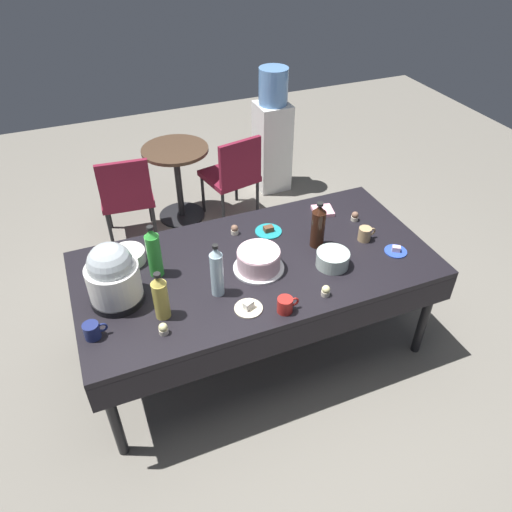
# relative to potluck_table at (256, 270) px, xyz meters

# --- Properties ---
(ground) EXTENTS (9.00, 9.00, 0.00)m
(ground) POSITION_rel_potluck_table_xyz_m (0.00, 0.00, -0.69)
(ground) COLOR slate
(potluck_table) EXTENTS (2.20, 1.10, 0.75)m
(potluck_table) POSITION_rel_potluck_table_xyz_m (0.00, 0.00, 0.00)
(potluck_table) COLOR black
(potluck_table) RESTS_ON ground
(frosted_layer_cake) EXTENTS (0.31, 0.31, 0.14)m
(frosted_layer_cake) POSITION_rel_potluck_table_xyz_m (-0.01, -0.06, 0.13)
(frosted_layer_cake) COLOR silver
(frosted_layer_cake) RESTS_ON potluck_table
(slow_cooker) EXTENTS (0.30, 0.30, 0.38)m
(slow_cooker) POSITION_rel_potluck_table_xyz_m (-0.85, -0.02, 0.24)
(slow_cooker) COLOR black
(slow_cooker) RESTS_ON potluck_table
(glass_salad_bowl) EXTENTS (0.20, 0.20, 0.10)m
(glass_salad_bowl) POSITION_rel_potluck_table_xyz_m (0.42, -0.20, 0.11)
(glass_salad_bowl) COLOR #B2C6BC
(glass_salad_bowl) RESTS_ON potluck_table
(ceramic_snack_bowl) EXTENTS (0.21, 0.21, 0.08)m
(ceramic_snack_bowl) POSITION_rel_potluck_table_xyz_m (-0.73, 0.31, 0.10)
(ceramic_snack_bowl) COLOR silver
(ceramic_snack_bowl) RESTS_ON potluck_table
(dessert_plate_teal) EXTENTS (0.18, 0.18, 0.04)m
(dessert_plate_teal) POSITION_rel_potluck_table_xyz_m (0.20, 0.27, 0.07)
(dessert_plate_teal) COLOR teal
(dessert_plate_teal) RESTS_ON potluck_table
(dessert_plate_cream) EXTENTS (0.16, 0.16, 0.05)m
(dessert_plate_cream) POSITION_rel_potluck_table_xyz_m (-0.19, -0.36, 0.07)
(dessert_plate_cream) COLOR beige
(dessert_plate_cream) RESTS_ON potluck_table
(dessert_plate_cobalt) EXTENTS (0.14, 0.14, 0.04)m
(dessert_plate_cobalt) POSITION_rel_potluck_table_xyz_m (0.86, -0.24, 0.07)
(dessert_plate_cobalt) COLOR #2D4CB2
(dessert_plate_cobalt) RESTS_ON potluck_table
(cupcake_lemon) EXTENTS (0.05, 0.05, 0.07)m
(cupcake_lemon) POSITION_rel_potluck_table_xyz_m (0.26, -0.42, 0.09)
(cupcake_lemon) COLOR beige
(cupcake_lemon) RESTS_ON potluck_table
(cupcake_vanilla) EXTENTS (0.05, 0.05, 0.07)m
(cupcake_vanilla) POSITION_rel_potluck_table_xyz_m (0.81, 0.17, 0.09)
(cupcake_vanilla) COLOR beige
(cupcake_vanilla) RESTS_ON potluck_table
(cupcake_berry) EXTENTS (0.05, 0.05, 0.07)m
(cupcake_berry) POSITION_rel_potluck_table_xyz_m (-0.02, 0.34, 0.09)
(cupcake_berry) COLOR beige
(cupcake_berry) RESTS_ON potluck_table
(cupcake_mint) EXTENTS (0.05, 0.05, 0.07)m
(cupcake_mint) POSITION_rel_potluck_table_xyz_m (-0.67, -0.36, 0.09)
(cupcake_mint) COLOR beige
(cupcake_mint) RESTS_ON potluck_table
(soda_bottle_ginger_ale) EXTENTS (0.08, 0.08, 0.30)m
(soda_bottle_ginger_ale) POSITION_rel_potluck_table_xyz_m (-0.64, -0.23, 0.20)
(soda_bottle_ginger_ale) COLOR gold
(soda_bottle_ginger_ale) RESTS_ON potluck_table
(soda_bottle_water) EXTENTS (0.07, 0.07, 0.34)m
(soda_bottle_water) POSITION_rel_potluck_table_xyz_m (-0.31, -0.17, 0.22)
(soda_bottle_water) COLOR silver
(soda_bottle_water) RESTS_ON potluck_table
(soda_bottle_lime_soda) EXTENTS (0.08, 0.08, 0.34)m
(soda_bottle_lime_soda) POSITION_rel_potluck_table_xyz_m (-0.59, 0.12, 0.22)
(soda_bottle_lime_soda) COLOR green
(soda_bottle_lime_soda) RESTS_ON potluck_table
(soda_bottle_cola) EXTENTS (0.09, 0.09, 0.32)m
(soda_bottle_cola) POSITION_rel_potluck_table_xyz_m (0.43, 0.02, 0.21)
(soda_bottle_cola) COLOR #33190F
(soda_bottle_cola) RESTS_ON potluck_table
(coffee_mug_navy) EXTENTS (0.12, 0.08, 0.09)m
(coffee_mug_navy) POSITION_rel_potluck_table_xyz_m (-1.01, -0.25, 0.11)
(coffee_mug_navy) COLOR navy
(coffee_mug_navy) RESTS_ON potluck_table
(coffee_mug_tan) EXTENTS (0.12, 0.08, 0.09)m
(coffee_mug_tan) POSITION_rel_potluck_table_xyz_m (0.75, -0.05, 0.11)
(coffee_mug_tan) COLOR tan
(coffee_mug_tan) RESTS_ON potluck_table
(coffee_mug_red) EXTENTS (0.13, 0.09, 0.09)m
(coffee_mug_red) POSITION_rel_potluck_table_xyz_m (-0.01, -0.45, 0.11)
(coffee_mug_red) COLOR #B2231E
(coffee_mug_red) RESTS_ON potluck_table
(paper_napkin_stack) EXTENTS (0.17, 0.17, 0.02)m
(paper_napkin_stack) POSITION_rel_potluck_table_xyz_m (0.65, 0.35, 0.07)
(paper_napkin_stack) COLOR pink
(paper_napkin_stack) RESTS_ON potluck_table
(maroon_chair_left) EXTENTS (0.48, 0.48, 0.85)m
(maroon_chair_left) POSITION_rel_potluck_table_xyz_m (-0.56, 1.57, -0.20)
(maroon_chair_left) COLOR maroon
(maroon_chair_left) RESTS_ON ground
(maroon_chair_right) EXTENTS (0.52, 0.52, 0.85)m
(maroon_chair_right) POSITION_rel_potluck_table_xyz_m (0.42, 1.58, -0.20)
(maroon_chair_right) COLOR maroon
(maroon_chair_right) RESTS_ON ground
(round_cafe_table) EXTENTS (0.60, 0.60, 0.72)m
(round_cafe_table) POSITION_rel_potluck_table_xyz_m (-0.05, 1.80, -0.19)
(round_cafe_table) COLOR #473323
(round_cafe_table) RESTS_ON ground
(water_cooler) EXTENTS (0.32, 0.32, 1.24)m
(water_cooler) POSITION_rel_potluck_table_xyz_m (0.99, 2.00, -0.10)
(water_cooler) COLOR silver
(water_cooler) RESTS_ON ground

